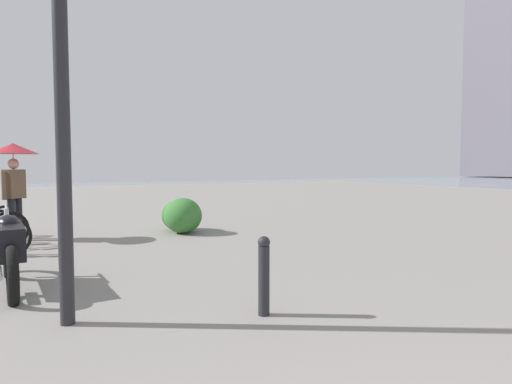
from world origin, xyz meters
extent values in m
cylinder|color=#232328|center=(4.80, 1.16, 2.09)|extent=(0.14, 0.14, 4.18)
torus|color=black|center=(5.82, 1.68, 0.30)|extent=(0.73, 0.18, 0.72)
torus|color=black|center=(7.27, 1.81, 0.30)|extent=(0.73, 0.18, 0.72)
cube|color=black|center=(6.50, 1.74, 0.62)|extent=(1.12, 0.41, 0.40)
ellipsoid|color=black|center=(6.73, 1.76, 0.80)|extent=(0.46, 0.32, 0.24)
cylinder|color=silver|center=(7.21, 1.80, 0.62)|extent=(0.18, 0.08, 0.66)
cylinder|color=silver|center=(7.15, 1.80, 0.98)|extent=(0.60, 0.09, 0.04)
torus|color=black|center=(8.86, 1.86, 0.33)|extent=(0.23, 0.71, 0.72)
torus|color=black|center=(9.81, 1.93, 0.33)|extent=(0.17, 0.72, 0.72)
torus|color=black|center=(11.27, 2.06, 0.33)|extent=(0.18, 0.72, 0.72)
cylinder|color=black|center=(10.59, 1.92, 0.45)|extent=(0.14, 0.14, 0.90)
cylinder|color=black|center=(10.74, 1.79, 0.45)|extent=(0.14, 0.14, 0.90)
cube|color=brown|center=(10.66, 1.85, 1.18)|extent=(0.46, 0.44, 0.60)
sphere|color=tan|center=(10.66, 1.85, 1.60)|extent=(0.22, 0.22, 0.22)
cylinder|color=brown|center=(10.47, 2.02, 1.15)|extent=(0.10, 0.10, 0.58)
cylinder|color=brown|center=(10.86, 1.68, 1.15)|extent=(0.10, 0.10, 0.58)
cone|color=#B22833|center=(10.66, 1.85, 1.92)|extent=(1.00, 1.00, 0.22)
cylinder|color=gray|center=(10.66, 1.85, 1.50)|extent=(0.02, 0.02, 0.80)
cylinder|color=#232328|center=(4.17, -0.70, 0.37)|extent=(0.12, 0.12, 0.73)
sphere|color=#232328|center=(4.17, -0.70, 0.77)|extent=(0.13, 0.13, 0.13)
ellipsoid|color=#2D6628|center=(10.38, -1.59, 0.36)|extent=(0.86, 0.77, 0.73)
ellipsoid|color=#387533|center=(9.93, -1.57, 0.41)|extent=(0.96, 0.87, 0.82)
camera|label=1|loc=(0.17, 1.38, 1.57)|focal=30.79mm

